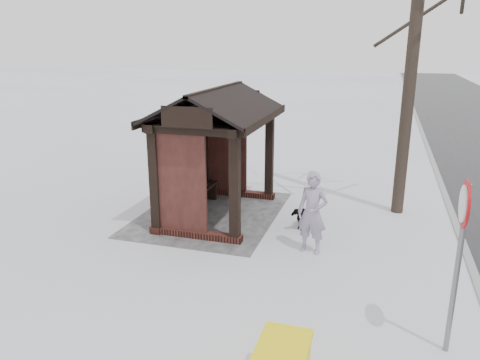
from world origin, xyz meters
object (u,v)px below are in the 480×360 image
Objects in this scene: dog at (299,216)px; road_sign at (461,232)px; pedestrian at (312,213)px; bus_shelter at (211,127)px.

road_sign is at bearing -58.77° from dog.
road_sign reaches higher than pedestrian.
pedestrian is 3.56m from road_sign.
bus_shelter is 5.61× the size of dog.
bus_shelter is 2.16× the size of pedestrian.
dog is at bearing 83.84° from bus_shelter.
bus_shelter reaches higher than dog.
road_sign is at bearing -38.06° from pedestrian.
pedestrian is 1.43m from dog.
road_sign is (2.61, 2.25, 0.92)m from pedestrian.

